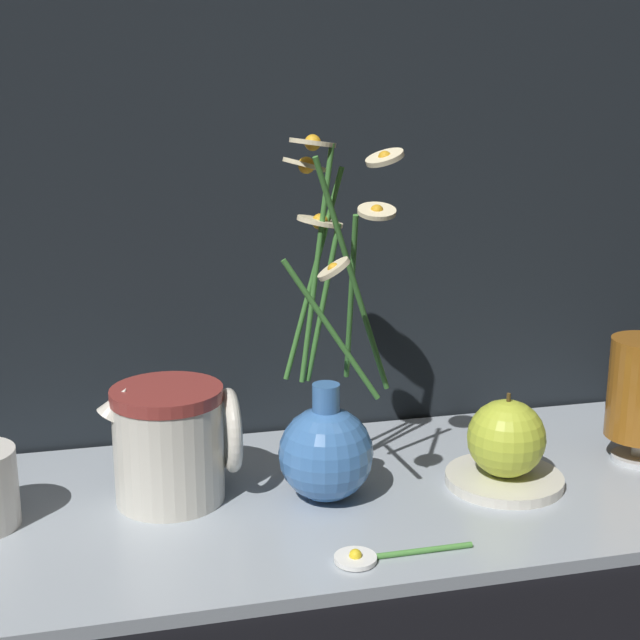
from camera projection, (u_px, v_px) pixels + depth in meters
ground_plane at (318, 506)px, 0.87m from camera, size 6.00×6.00×0.00m
shelf at (318, 500)px, 0.86m from camera, size 0.84×0.35×0.01m
vase_with_flowers at (326, 432)px, 0.84m from camera, size 0.11×0.18×0.34m
ceramic_pitcher at (172, 438)px, 0.84m from camera, size 0.13×0.11×0.12m
saucer_plate at (504, 479)px, 0.89m from camera, size 0.12×0.12×0.01m
orange_fruit at (506, 438)px, 0.87m from camera, size 0.08×0.08×0.09m
loose_daisy at (376, 556)px, 0.74m from camera, size 0.12×0.04×0.01m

